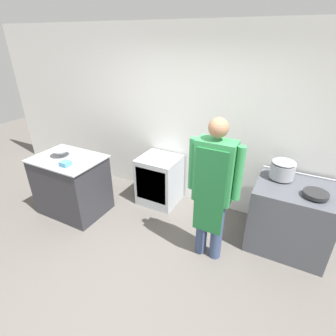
{
  "coord_description": "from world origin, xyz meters",
  "views": [
    {
      "loc": [
        1.41,
        -1.57,
        2.51
      ],
      "look_at": [
        0.02,
        1.08,
        0.98
      ],
      "focal_mm": 28.0,
      "sensor_mm": 36.0,
      "label": 1
    }
  ],
  "objects_px": {
    "mixing_bowl": "(61,153)",
    "saute_pan": "(316,194)",
    "person_cook": "(213,185)",
    "stock_pot": "(283,169)",
    "fridge_unit": "(159,180)",
    "plastic_tub": "(65,164)",
    "stove": "(290,217)"
  },
  "relations": [
    {
      "from": "mixing_bowl",
      "to": "saute_pan",
      "type": "bearing_deg",
      "value": 9.62
    },
    {
      "from": "person_cook",
      "to": "stock_pot",
      "type": "distance_m",
      "value": 1.01
    },
    {
      "from": "person_cook",
      "to": "stock_pot",
      "type": "relative_size",
      "value": 6.01
    },
    {
      "from": "fridge_unit",
      "to": "person_cook",
      "type": "distance_m",
      "value": 1.5
    },
    {
      "from": "plastic_tub",
      "to": "stock_pot",
      "type": "height_order",
      "value": "stock_pot"
    },
    {
      "from": "person_cook",
      "to": "saute_pan",
      "type": "height_order",
      "value": "person_cook"
    },
    {
      "from": "stock_pot",
      "to": "saute_pan",
      "type": "bearing_deg",
      "value": -34.47
    },
    {
      "from": "person_cook",
      "to": "saute_pan",
      "type": "relative_size",
      "value": 6.54
    },
    {
      "from": "fridge_unit",
      "to": "plastic_tub",
      "type": "xyz_separation_m",
      "value": [
        -0.88,
        -1.04,
        0.55
      ]
    },
    {
      "from": "stove",
      "to": "plastic_tub",
      "type": "relative_size",
      "value": 7.7
    },
    {
      "from": "mixing_bowl",
      "to": "plastic_tub",
      "type": "bearing_deg",
      "value": -34.2
    },
    {
      "from": "stove",
      "to": "saute_pan",
      "type": "height_order",
      "value": "saute_pan"
    },
    {
      "from": "mixing_bowl",
      "to": "fridge_unit",
      "type": "bearing_deg",
      "value": 34.95
    },
    {
      "from": "stove",
      "to": "person_cook",
      "type": "xyz_separation_m",
      "value": [
        -0.85,
        -0.65,
        0.57
      ]
    },
    {
      "from": "stove",
      "to": "plastic_tub",
      "type": "height_order",
      "value": "plastic_tub"
    },
    {
      "from": "mixing_bowl",
      "to": "saute_pan",
      "type": "height_order",
      "value": "mixing_bowl"
    },
    {
      "from": "saute_pan",
      "to": "mixing_bowl",
      "type": "bearing_deg",
      "value": -170.38
    },
    {
      "from": "person_cook",
      "to": "plastic_tub",
      "type": "xyz_separation_m",
      "value": [
        -2.01,
        -0.27,
        -0.07
      ]
    },
    {
      "from": "stove",
      "to": "person_cook",
      "type": "relative_size",
      "value": 0.52
    },
    {
      "from": "fridge_unit",
      "to": "person_cook",
      "type": "xyz_separation_m",
      "value": [
        1.13,
        -0.77,
        0.62
      ]
    },
    {
      "from": "person_cook",
      "to": "mixing_bowl",
      "type": "xyz_separation_m",
      "value": [
        -2.32,
        -0.06,
        -0.05
      ]
    },
    {
      "from": "stove",
      "to": "plastic_tub",
      "type": "xyz_separation_m",
      "value": [
        -2.86,
        -0.91,
        0.5
      ]
    },
    {
      "from": "fridge_unit",
      "to": "person_cook",
      "type": "relative_size",
      "value": 0.44
    },
    {
      "from": "fridge_unit",
      "to": "saute_pan",
      "type": "relative_size",
      "value": 2.9
    },
    {
      "from": "stove",
      "to": "fridge_unit",
      "type": "bearing_deg",
      "value": 176.34
    },
    {
      "from": "plastic_tub",
      "to": "saute_pan",
      "type": "xyz_separation_m",
      "value": [
        3.05,
        0.78,
        -0.02
      ]
    },
    {
      "from": "stove",
      "to": "plastic_tub",
      "type": "bearing_deg",
      "value": -162.27
    },
    {
      "from": "plastic_tub",
      "to": "stock_pot",
      "type": "relative_size",
      "value": 0.41
    },
    {
      "from": "mixing_bowl",
      "to": "stock_pot",
      "type": "xyz_separation_m",
      "value": [
        2.96,
        0.84,
        0.06
      ]
    },
    {
      "from": "stove",
      "to": "person_cook",
      "type": "distance_m",
      "value": 1.21
    },
    {
      "from": "stock_pot",
      "to": "mixing_bowl",
      "type": "bearing_deg",
      "value": -164.13
    },
    {
      "from": "mixing_bowl",
      "to": "plastic_tub",
      "type": "distance_m",
      "value": 0.38
    }
  ]
}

